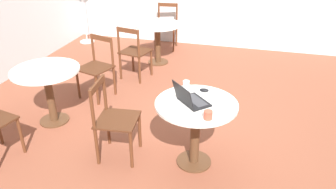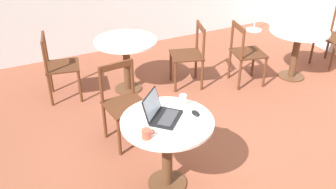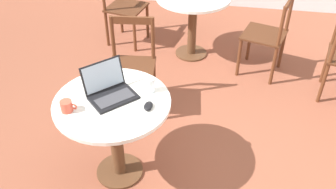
% 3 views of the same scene
% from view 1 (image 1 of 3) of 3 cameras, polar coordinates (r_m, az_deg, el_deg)
% --- Properties ---
extents(ground_plane, '(16.00, 16.00, 0.00)m').
position_cam_1_polar(ground_plane, '(4.26, 3.49, -5.33)').
color(ground_plane, brown).
extents(cafe_table_near, '(0.83, 0.83, 0.74)m').
position_cam_1_polar(cafe_table_near, '(3.33, 4.87, -3.92)').
color(cafe_table_near, '#51331E').
rests_on(cafe_table_near, ground_plane).
extents(cafe_table_mid, '(0.83, 0.83, 0.74)m').
position_cam_1_polar(cafe_table_mid, '(5.99, -1.81, 10.74)').
color(cafe_table_mid, '#51331E').
rests_on(cafe_table_mid, ground_plane).
extents(cafe_table_far, '(0.83, 0.83, 0.74)m').
position_cam_1_polar(cafe_table_far, '(4.33, -20.28, 2.17)').
color(cafe_table_far, '#51331E').
rests_on(cafe_table_far, ground_plane).
extents(chair_near_back, '(0.47, 0.47, 0.89)m').
position_cam_1_polar(chair_near_back, '(3.55, -9.44, -4.37)').
color(chair_near_back, '#562D19').
rests_on(chair_near_back, ground_plane).
extents(chair_mid_left, '(0.51, 0.51, 0.89)m').
position_cam_1_polar(chair_mid_left, '(5.39, -5.94, 7.31)').
color(chair_mid_left, '#562D19').
rests_on(chair_mid_left, ground_plane).
extents(chair_mid_right, '(0.46, 0.46, 0.89)m').
position_cam_1_polar(chair_mid_right, '(6.82, -0.26, 11.81)').
color(chair_mid_right, '#562D19').
rests_on(chair_mid_right, ground_plane).
extents(chair_far_right, '(0.53, 0.53, 0.89)m').
position_cam_1_polar(chair_far_right, '(4.89, -12.27, 4.66)').
color(chair_far_right, '#562D19').
rests_on(chair_far_right, ground_plane).
extents(laptop, '(0.41, 0.41, 0.23)m').
position_cam_1_polar(laptop, '(3.21, 3.95, -0.84)').
color(laptop, black).
rests_on(laptop, cafe_table_near).
extents(mouse, '(0.06, 0.10, 0.03)m').
position_cam_1_polar(mouse, '(3.47, 6.32, 0.77)').
color(mouse, black).
rests_on(mouse, cafe_table_near).
extents(mug, '(0.12, 0.08, 0.08)m').
position_cam_1_polar(mug, '(2.98, 7.00, -3.54)').
color(mug, '#C64C38').
rests_on(mug, cafe_table_near).
extents(drinking_glass, '(0.07, 0.07, 0.11)m').
position_cam_1_polar(drinking_glass, '(3.46, 3.17, 1.54)').
color(drinking_glass, silver).
rests_on(drinking_glass, cafe_table_near).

